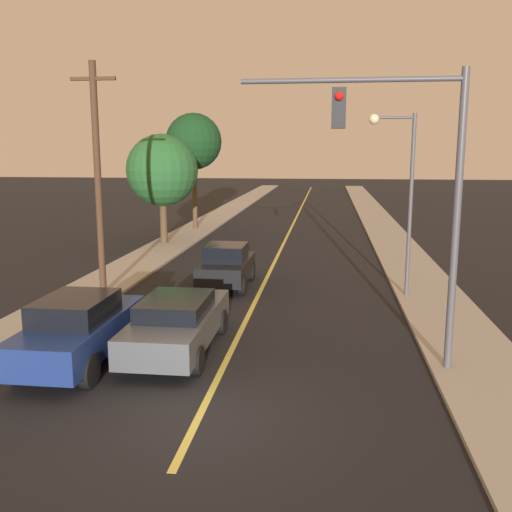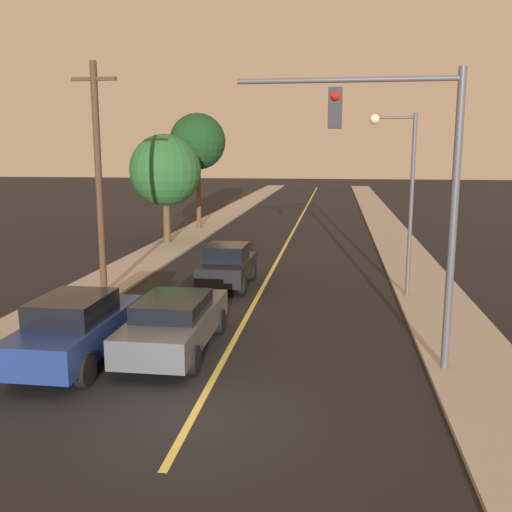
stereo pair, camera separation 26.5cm
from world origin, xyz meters
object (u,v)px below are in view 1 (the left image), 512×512
car_outer_lane_front (79,329)px  utility_pole_left (98,176)px  car_near_lane_second (227,265)px  car_near_lane_front (178,322)px  streetlamp_right (400,179)px  traffic_signal_mast (410,171)px  tree_left_far (194,142)px  tree_left_near (162,170)px

car_outer_lane_front → utility_pole_left: utility_pole_left is taller
car_near_lane_second → car_near_lane_front: bearing=-90.0°
streetlamp_right → traffic_signal_mast: bearing=-95.3°
traffic_signal_mast → streetlamp_right: (0.65, 7.05, -0.52)m
car_outer_lane_front → tree_left_far: bearing=96.5°
car_near_lane_front → traffic_signal_mast: 6.97m
streetlamp_right → utility_pole_left: utility_pole_left is taller
car_near_lane_second → car_outer_lane_front: (-2.19, -8.50, 0.04)m
tree_left_near → tree_left_far: (0.31, 6.39, 1.65)m
car_near_lane_second → car_outer_lane_front: car_outer_lane_front is taller
car_near_lane_front → car_near_lane_second: size_ratio=1.26×
traffic_signal_mast → tree_left_near: size_ratio=1.14×
tree_left_far → car_near_lane_front: bearing=-77.9°
streetlamp_right → utility_pole_left: (-10.53, -1.17, 0.09)m
traffic_signal_mast → car_outer_lane_front: bearing=-176.0°
car_outer_lane_front → traffic_signal_mast: 8.81m
streetlamp_right → tree_left_near: bearing=138.0°
car_near_lane_front → car_outer_lane_front: (-2.19, -1.14, 0.09)m
traffic_signal_mast → car_near_lane_second: bearing=125.6°
traffic_signal_mast → tree_left_far: bearing=114.1°
car_outer_lane_front → car_near_lane_front: bearing=27.5°
car_near_lane_front → streetlamp_right: bearing=45.5°
car_near_lane_second → traffic_signal_mast: bearing=-54.4°
utility_pole_left → tree_left_far: bearing=92.5°
traffic_signal_mast → tree_left_far: (-10.67, 23.89, 1.03)m
tree_left_far → streetlamp_right: bearing=-56.1°
car_near_lane_front → car_outer_lane_front: size_ratio=1.06×
streetlamp_right → car_outer_lane_front: bearing=-138.3°
tree_left_near → tree_left_far: 6.61m
car_near_lane_second → tree_left_far: bearing=107.3°
car_near_lane_front → tree_left_near: bearing=107.4°
car_near_lane_second → streetlamp_right: streetlamp_right is taller
car_outer_lane_front → traffic_signal_mast: bearing=4.0°
car_outer_lane_front → utility_pole_left: bearing=107.2°
car_near_lane_front → tree_left_near: 18.03m
car_near_lane_front → traffic_signal_mast: bearing=-5.9°
traffic_signal_mast → streetlamp_right: 7.10m
car_near_lane_second → tree_left_near: size_ratio=0.66×
car_outer_lane_front → utility_pole_left: size_ratio=0.58×
car_outer_lane_front → streetlamp_right: bearing=41.7°
tree_left_far → tree_left_near: bearing=-92.7°
tree_left_near → traffic_signal_mast: bearing=-57.9°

